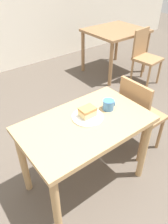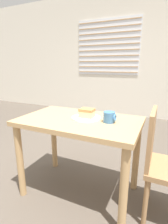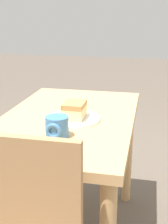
{
  "view_description": "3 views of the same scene",
  "coord_description": "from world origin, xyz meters",
  "px_view_note": "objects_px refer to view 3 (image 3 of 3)",
  "views": [
    {
      "loc": [
        -0.79,
        -0.91,
        1.8
      ],
      "look_at": [
        0.09,
        0.21,
        0.77
      ],
      "focal_mm": 35.0,
      "sensor_mm": 36.0,
      "label": 1
    },
    {
      "loc": [
        0.69,
        -1.16,
        1.19
      ],
      "look_at": [
        0.07,
        0.16,
        0.79
      ],
      "focal_mm": 28.0,
      "sensor_mm": 36.0,
      "label": 2
    },
    {
      "loc": [
        1.42,
        0.51,
        1.23
      ],
      "look_at": [
        0.11,
        0.22,
        0.78
      ],
      "focal_mm": 50.0,
      "sensor_mm": 36.0,
      "label": 3
    }
  ],
  "objects_px": {
    "dining_table_near": "(68,139)",
    "coffee_mug": "(57,127)",
    "plate": "(73,119)",
    "cake_slice": "(74,110)"
  },
  "relations": [
    {
      "from": "dining_table_near",
      "to": "coffee_mug",
      "type": "relative_size",
      "value": 10.05
    },
    {
      "from": "plate",
      "to": "cake_slice",
      "type": "relative_size",
      "value": 2.06
    },
    {
      "from": "coffee_mug",
      "to": "plate",
      "type": "bearing_deg",
      "value": 176.37
    },
    {
      "from": "dining_table_near",
      "to": "coffee_mug",
      "type": "bearing_deg",
      "value": 5.24
    },
    {
      "from": "plate",
      "to": "coffee_mug",
      "type": "height_order",
      "value": "coffee_mug"
    },
    {
      "from": "plate",
      "to": "cake_slice",
      "type": "height_order",
      "value": "cake_slice"
    },
    {
      "from": "plate",
      "to": "coffee_mug",
      "type": "distance_m",
      "value": 0.22
    },
    {
      "from": "dining_table_near",
      "to": "coffee_mug",
      "type": "distance_m",
      "value": 0.31
    },
    {
      "from": "dining_table_near",
      "to": "cake_slice",
      "type": "xyz_separation_m",
      "value": [
        0.05,
        0.04,
        0.17
      ]
    },
    {
      "from": "dining_table_near",
      "to": "cake_slice",
      "type": "bearing_deg",
      "value": 40.85
    }
  ]
}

